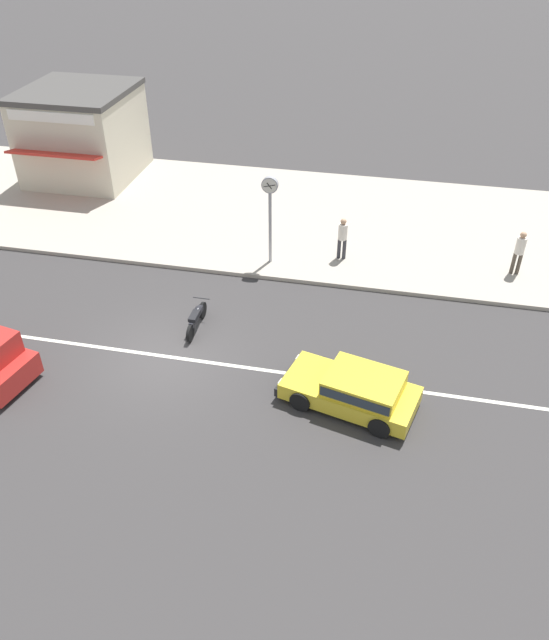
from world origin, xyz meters
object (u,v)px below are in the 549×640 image
at_px(motorcycle_0, 196,318).
at_px(street_clock, 270,201).
at_px(hatchback_yellow_1, 355,389).
at_px(pedestrian_near_clock, 343,236).
at_px(shopfront_corner_warung, 83,133).
at_px(pedestrian_far_end, 520,250).

xyz_separation_m(motorcycle_0, street_clock, (1.47, 4.49, 2.21)).
bearing_deg(hatchback_yellow_1, motorcycle_0, 154.77).
bearing_deg(pedestrian_near_clock, hatchback_yellow_1, -80.35).
bearing_deg(motorcycle_0, pedestrian_near_clock, 52.36).
bearing_deg(street_clock, shopfront_corner_warung, 148.85).
xyz_separation_m(street_clock, pedestrian_near_clock, (2.60, 0.80, -1.52)).
height_order(street_clock, shopfront_corner_warung, shopfront_corner_warung).
height_order(motorcycle_0, street_clock, street_clock).
xyz_separation_m(motorcycle_0, shopfront_corner_warung, (-8.93, 10.77, 1.79)).
xyz_separation_m(pedestrian_near_clock, shopfront_corner_warung, (-13.00, 5.49, 1.09)).
relative_size(street_clock, shopfront_corner_warung, 0.60).
bearing_deg(pedestrian_near_clock, pedestrian_far_end, 1.99).
relative_size(motorcycle_0, pedestrian_far_end, 1.11).
height_order(hatchback_yellow_1, shopfront_corner_warung, shopfront_corner_warung).
xyz_separation_m(hatchback_yellow_1, street_clock, (-3.93, 7.04, 2.05)).
bearing_deg(shopfront_corner_warung, pedestrian_far_end, -15.22).
bearing_deg(motorcycle_0, street_clock, 71.83).
height_order(pedestrian_far_end, shopfront_corner_warung, shopfront_corner_warung).
bearing_deg(pedestrian_far_end, shopfront_corner_warung, 164.78).
bearing_deg(pedestrian_near_clock, street_clock, -163.00).
height_order(motorcycle_0, shopfront_corner_warung, shopfront_corner_warung).
relative_size(hatchback_yellow_1, shopfront_corner_warung, 0.72).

